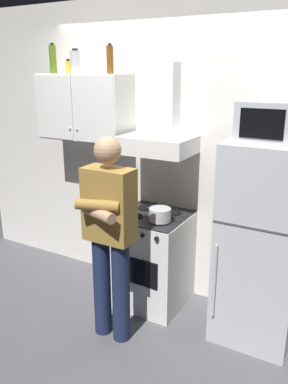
% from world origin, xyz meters
% --- Properties ---
extents(ground_plane, '(7.00, 7.00, 0.00)m').
position_xyz_m(ground_plane, '(0.00, 0.00, 0.00)').
color(ground_plane, '#4C4C51').
extents(back_wall_tiled, '(4.80, 0.10, 2.70)m').
position_xyz_m(back_wall_tiled, '(0.00, 0.60, 1.35)').
color(back_wall_tiled, silver).
rests_on(back_wall_tiled, ground_plane).
extents(upper_cabinet, '(0.90, 0.37, 0.60)m').
position_xyz_m(upper_cabinet, '(-0.85, 0.37, 1.75)').
color(upper_cabinet, white).
extents(stove_oven, '(0.60, 0.62, 0.87)m').
position_xyz_m(stove_oven, '(-0.05, 0.25, 0.43)').
color(stove_oven, white).
rests_on(stove_oven, ground_plane).
extents(range_hood, '(0.60, 0.44, 0.75)m').
position_xyz_m(range_hood, '(-0.05, 0.38, 1.60)').
color(range_hood, white).
extents(refrigerator, '(0.60, 0.62, 1.60)m').
position_xyz_m(refrigerator, '(0.90, 0.25, 0.80)').
color(refrigerator, silver).
rests_on(refrigerator, ground_plane).
extents(microwave, '(0.48, 0.37, 0.28)m').
position_xyz_m(microwave, '(0.90, 0.27, 1.74)').
color(microwave, '#B7BABF').
rests_on(microwave, refrigerator).
extents(person_standing, '(0.38, 0.33, 1.64)m').
position_xyz_m(person_standing, '(-0.10, -0.36, 0.90)').
color(person_standing, '#192342').
rests_on(person_standing, ground_plane).
extents(cooking_pot, '(0.29, 0.19, 0.11)m').
position_xyz_m(cooking_pot, '(0.08, 0.13, 0.93)').
color(cooking_pot, '#B7BABF').
rests_on(cooking_pot, stove_oven).
extents(bottle_beer_brown, '(0.06, 0.06, 0.25)m').
position_xyz_m(bottle_beer_brown, '(-0.53, 0.35, 2.17)').
color(bottle_beer_brown, brown).
rests_on(bottle_beer_brown, upper_cabinet).
extents(bottle_spice_jar, '(0.06, 0.06, 0.13)m').
position_xyz_m(bottle_spice_jar, '(-1.03, 0.39, 2.11)').
color(bottle_spice_jar, gold).
rests_on(bottle_spice_jar, upper_cabinet).
extents(bottle_canister_steel, '(0.09, 0.09, 0.22)m').
position_xyz_m(bottle_canister_steel, '(-0.92, 0.36, 2.15)').
color(bottle_canister_steel, '#B2B5BA').
rests_on(bottle_canister_steel, upper_cabinet).
extents(bottle_olive_oil, '(0.07, 0.07, 0.27)m').
position_xyz_m(bottle_olive_oil, '(-1.19, 0.36, 2.18)').
color(bottle_olive_oil, '#4C6B19').
rests_on(bottle_olive_oil, upper_cabinet).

